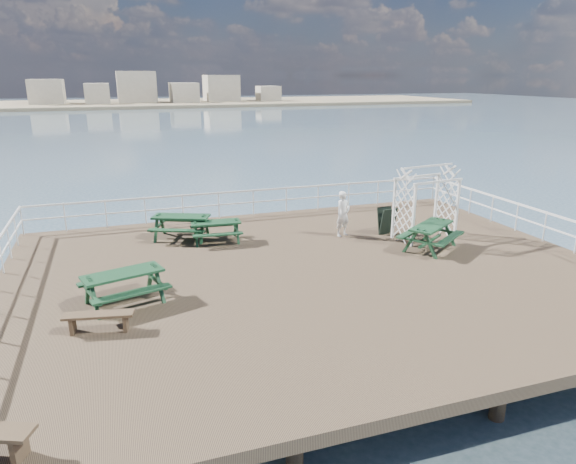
% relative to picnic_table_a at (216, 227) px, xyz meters
% --- Properties ---
extents(ground, '(18.00, 14.00, 0.30)m').
position_rel_picnic_table_a_xyz_m(ground, '(2.21, -3.72, -0.69)').
color(ground, brown).
rests_on(ground, ground).
extents(sea_backdrop, '(300.00, 300.00, 9.20)m').
position_rel_picnic_table_a_xyz_m(sea_backdrop, '(14.75, 130.34, -1.04)').
color(sea_backdrop, '#415E6E').
rests_on(sea_backdrop, ground).
extents(railing, '(17.77, 13.76, 1.10)m').
position_rel_picnic_table_a_xyz_m(railing, '(2.14, -1.15, 0.34)').
color(railing, silver).
rests_on(railing, ground).
extents(picnic_table_a, '(1.83, 1.52, 0.84)m').
position_rel_picnic_table_a_xyz_m(picnic_table_a, '(0.00, 0.00, 0.00)').
color(picnic_table_a, '#14371D').
rests_on(picnic_table_a, ground).
extents(picnic_table_b, '(2.47, 2.27, 0.97)m').
position_rel_picnic_table_a_xyz_m(picnic_table_b, '(-1.11, 0.76, 0.08)').
color(picnic_table_b, '#14371D').
rests_on(picnic_table_b, ground).
extents(picnic_table_c, '(2.57, 2.46, 0.98)m').
position_rel_picnic_table_a_xyz_m(picnic_table_c, '(6.74, -3.14, 0.09)').
color(picnic_table_c, '#14371D').
rests_on(picnic_table_c, ground).
extents(picnic_table_d, '(2.36, 2.10, 0.97)m').
position_rel_picnic_table_a_xyz_m(picnic_table_d, '(-3.26, -4.36, 0.08)').
color(picnic_table_d, '#14371D').
rests_on(picnic_table_d, ground).
extents(flat_bench_near, '(1.62, 0.67, 0.45)m').
position_rel_picnic_table_a_xyz_m(flat_bench_near, '(-3.87, -5.79, -0.20)').
color(flat_bench_near, brown).
rests_on(flat_bench_near, ground).
extents(trellis_arbor, '(2.29, 1.44, 2.67)m').
position_rel_picnic_table_a_xyz_m(trellis_arbor, '(7.21, -2.03, 0.65)').
color(trellis_arbor, silver).
rests_on(trellis_arbor, ground).
extents(sandwich_board, '(0.66, 0.51, 1.02)m').
position_rel_picnic_table_a_xyz_m(sandwich_board, '(6.18, -1.13, -0.04)').
color(sandwich_board, black).
rests_on(sandwich_board, ground).
extents(person, '(0.71, 0.58, 1.67)m').
position_rel_picnic_table_a_xyz_m(person, '(4.56, -0.79, 0.30)').
color(person, white).
rests_on(person, ground).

